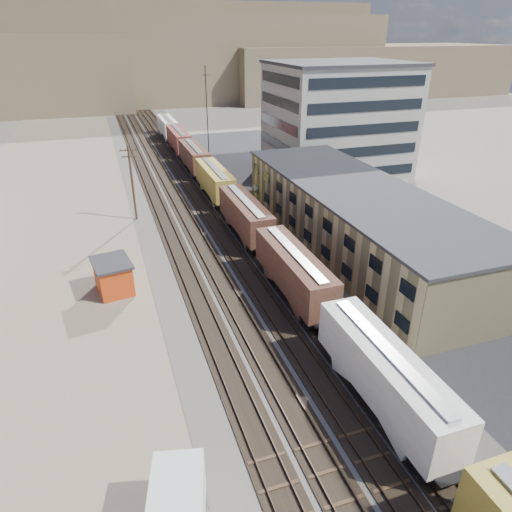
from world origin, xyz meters
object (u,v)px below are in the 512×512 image
object	(u,v)px
freight_train	(228,196)
maintenance_shed	(113,276)
parked_car_blue	(382,199)
utility_pole_north	(132,182)

from	to	relation	value
freight_train	maintenance_shed	size ratio (longest dim) A/B	24.29
parked_car_blue	utility_pole_north	bearing A→B (deg)	156.12
maintenance_shed	parked_car_blue	distance (m)	40.95
maintenance_shed	parked_car_blue	world-z (taller)	maintenance_shed
utility_pole_north	parked_car_blue	size ratio (longest dim) A/B	1.80
freight_train	maintenance_shed	bearing A→B (deg)	-134.76
utility_pole_north	parked_car_blue	bearing A→B (deg)	-8.83
utility_pole_north	maintenance_shed	size ratio (longest dim) A/B	2.03
freight_train	parked_car_blue	size ratio (longest dim) A/B	21.61
maintenance_shed	parked_car_blue	size ratio (longest dim) A/B	0.89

